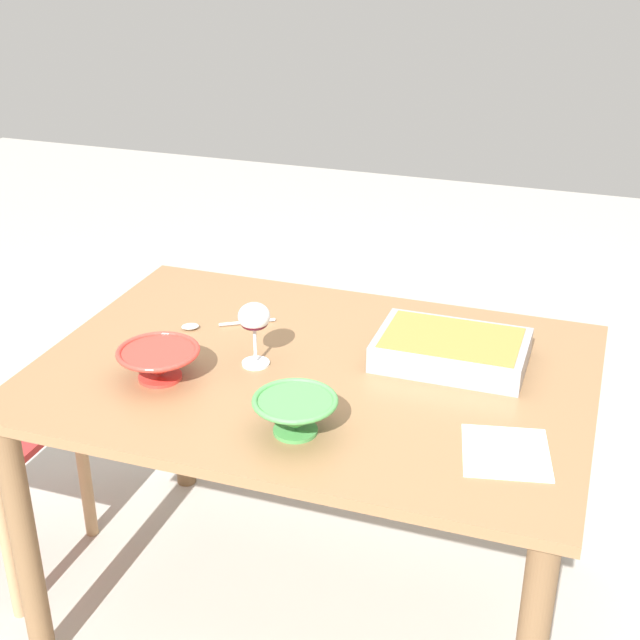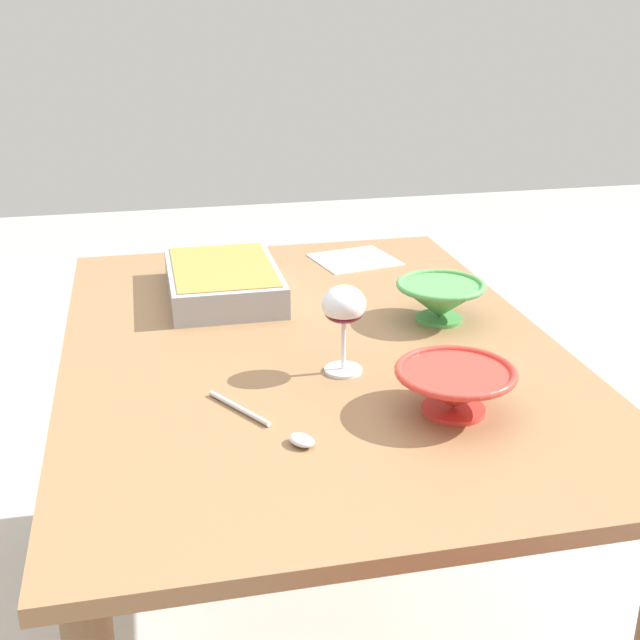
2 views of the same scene
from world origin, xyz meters
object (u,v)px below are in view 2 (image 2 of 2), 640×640
mixing_bowl (440,299)px  small_bowl (455,387)px  dining_table (311,394)px  casserole_dish (223,279)px  serving_spoon (280,429)px  wine_glass (344,310)px  napkin (355,260)px

mixing_bowl → small_bowl: mixing_bowl is taller
dining_table → casserole_dish: 0.35m
small_bowl → serving_spoon: small_bowl is taller
wine_glass → mixing_bowl: wine_glass is taller
casserole_dish → mixing_bowl: mixing_bowl is taller
mixing_bowl → serving_spoon: size_ratio=0.82×
wine_glass → small_bowl: size_ratio=0.83×
mixing_bowl → napkin: bearing=8.8°
wine_glass → casserole_dish: size_ratio=0.45×
dining_table → small_bowl: (-0.31, -0.16, 0.15)m
mixing_bowl → small_bowl: bearing=163.4°
serving_spoon → wine_glass: bearing=-37.4°
dining_table → casserole_dish: bearing=23.7°
napkin → wine_glass: bearing=163.7°
casserole_dish → wine_glass: bearing=-159.7°
dining_table → wine_glass: (-0.13, -0.03, 0.22)m
dining_table → wine_glass: 0.26m
dining_table → small_bowl: size_ratio=6.75×
napkin → serving_spoon: bearing=158.0°
dining_table → small_bowl: small_bowl is taller
wine_glass → napkin: size_ratio=0.85×
serving_spoon → napkin: size_ratio=1.17×
wine_glass → casserole_dish: bearing=20.3°
dining_table → serving_spoon: size_ratio=5.94×
small_bowl → napkin: (0.79, -0.05, -0.04)m
casserole_dish → napkin: 0.38m
mixing_bowl → small_bowl: (-0.37, 0.11, -0.00)m
dining_table → napkin: size_ratio=6.94×
wine_glass → mixing_bowl: size_ratio=0.89×
casserole_dish → small_bowl: (-0.61, -0.29, 0.01)m
napkin → mixing_bowl: bearing=-171.2°
mixing_bowl → serving_spoon: bearing=134.3°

